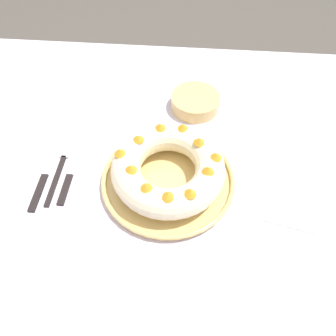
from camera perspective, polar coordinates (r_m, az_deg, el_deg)
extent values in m
plane|color=#4C4742|center=(1.49, -0.74, -19.65)|extent=(8.00, 8.00, 0.00)
cube|color=silver|center=(0.82, -1.27, -4.13)|extent=(1.46, 1.22, 0.03)
cylinder|color=brown|center=(1.62, -23.21, 6.69)|extent=(0.06, 0.06, 0.72)
cylinder|color=brown|center=(1.57, 25.98, 3.66)|extent=(0.06, 0.06, 0.72)
cylinder|color=tan|center=(0.81, 0.00, -2.21)|extent=(0.32, 0.32, 0.01)
torus|color=tan|center=(0.81, 0.00, -1.78)|extent=(0.33, 0.33, 0.01)
torus|color=beige|center=(0.77, 0.00, 0.00)|extent=(0.27, 0.27, 0.07)
cone|color=orange|center=(0.69, -3.86, -3.23)|extent=(0.04, 0.04, 0.02)
cone|color=orange|center=(0.68, -0.01, -4.74)|extent=(0.03, 0.03, 0.02)
cone|color=orange|center=(0.69, 3.87, -4.20)|extent=(0.04, 0.04, 0.02)
cone|color=orange|center=(0.72, 7.08, -0.30)|extent=(0.03, 0.03, 0.02)
cone|color=orange|center=(0.75, 8.36, 2.17)|extent=(0.04, 0.04, 0.02)
cone|color=orange|center=(0.78, 5.50, 4.81)|extent=(0.03, 0.03, 0.02)
cone|color=orange|center=(0.81, 2.60, 7.24)|extent=(0.04, 0.04, 0.02)
cone|color=orange|center=(0.81, -1.37, 7.34)|extent=(0.04, 0.04, 0.02)
cone|color=orange|center=(0.78, -5.22, 5.28)|extent=(0.03, 0.03, 0.02)
cone|color=orange|center=(0.76, -8.37, 2.83)|extent=(0.04, 0.04, 0.02)
cone|color=orange|center=(0.73, -6.54, -0.02)|extent=(0.04, 0.04, 0.02)
cube|color=black|center=(0.86, -19.06, -2.26)|extent=(0.01, 0.15, 0.01)
cube|color=silver|center=(0.92, -17.22, 3.19)|extent=(0.02, 0.06, 0.01)
cube|color=black|center=(0.86, -21.65, -4.01)|extent=(0.02, 0.11, 0.01)
cube|color=silver|center=(0.92, -19.43, 2.15)|extent=(0.02, 0.13, 0.00)
cube|color=black|center=(0.84, -17.49, -3.62)|extent=(0.02, 0.09, 0.01)
cube|color=silver|center=(0.89, -15.84, 1.62)|extent=(0.02, 0.11, 0.00)
cylinder|color=tan|center=(0.99, 4.77, 11.40)|extent=(0.14, 0.14, 0.04)
cube|color=white|center=(0.82, 19.70, -6.63)|extent=(0.15, 0.12, 0.00)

